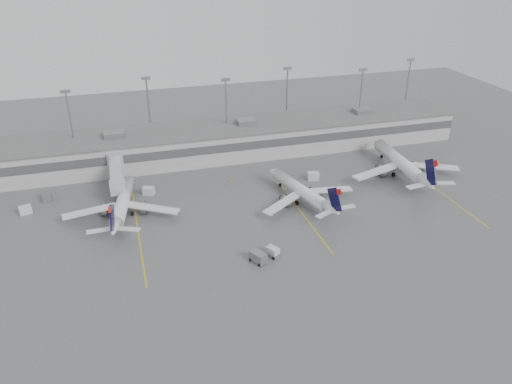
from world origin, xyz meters
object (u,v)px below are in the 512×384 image
object	(u,v)px
baggage_tug	(273,253)
jet_mid_left	(122,203)
jet_far_right	(402,163)
jet_mid_right	(303,191)

from	to	relation	value
baggage_tug	jet_mid_left	bearing A→B (deg)	109.14
jet_mid_left	jet_far_right	xyz separation A→B (m)	(68.35, 1.30, 0.42)
jet_mid_left	baggage_tug	world-z (taller)	jet_mid_left
jet_mid_left	baggage_tug	size ratio (longest dim) A/B	8.39
jet_mid_right	jet_far_right	distance (m)	29.74
baggage_tug	jet_mid_right	bearing A→B (deg)	26.11
jet_far_right	jet_mid_left	bearing A→B (deg)	-175.09
jet_mid_left	baggage_tug	distance (m)	35.52
jet_mid_left	jet_mid_right	distance (m)	39.72
jet_far_right	jet_mid_right	bearing A→B (deg)	-163.32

